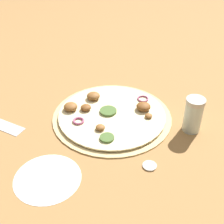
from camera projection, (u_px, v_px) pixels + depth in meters
The scene contains 5 objects.
ground_plane at pixel (112, 117), 0.85m from camera, with size 3.00×3.00×0.00m, color #9E703F.
pizza at pixel (111, 115), 0.85m from camera, with size 0.32×0.32×0.03m.
spice_jar at pixel (193, 115), 0.78m from camera, with size 0.05×0.05×0.09m.
loose_cap at pixel (150, 165), 0.70m from camera, with size 0.03×0.03×0.01m.
flour_patch at pixel (48, 178), 0.67m from camera, with size 0.15×0.15×0.00m.
Camera 1 is at (0.42, -0.54, 0.51)m, focal length 50.00 mm.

